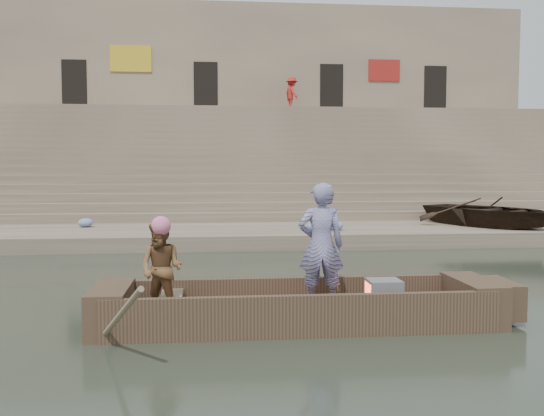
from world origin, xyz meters
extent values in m
plane|color=#273124|center=(0.00, 0.00, 0.00)|extent=(120.00, 120.00, 0.00)
cube|color=gray|center=(0.00, 8.00, 0.20)|extent=(32.00, 4.00, 0.40)
cube|color=gray|center=(0.00, 15.50, 1.40)|extent=(32.00, 3.00, 2.80)
cube|color=gray|center=(0.00, 22.50, 2.60)|extent=(32.00, 3.00, 5.20)
cube|color=gray|center=(0.00, 10.25, 0.35)|extent=(32.00, 0.50, 0.70)
cube|color=gray|center=(0.00, 10.75, 0.50)|extent=(32.00, 0.50, 1.00)
cube|color=gray|center=(0.00, 11.25, 0.65)|extent=(32.00, 0.50, 1.30)
cube|color=gray|center=(0.00, 11.75, 0.80)|extent=(32.00, 0.50, 1.60)
cube|color=gray|center=(0.00, 12.25, 0.95)|extent=(32.00, 0.50, 1.90)
cube|color=gray|center=(0.00, 12.75, 1.10)|extent=(32.00, 0.50, 2.20)
cube|color=gray|center=(0.00, 13.25, 1.25)|extent=(32.00, 0.50, 2.50)
cube|color=gray|center=(0.00, 13.75, 1.40)|extent=(32.00, 0.50, 2.80)
cube|color=gray|center=(0.00, 17.25, 1.55)|extent=(32.00, 0.50, 3.10)
cube|color=gray|center=(0.00, 17.75, 1.70)|extent=(32.00, 0.50, 3.40)
cube|color=gray|center=(0.00, 18.25, 1.85)|extent=(32.00, 0.50, 3.70)
cube|color=gray|center=(0.00, 18.75, 2.00)|extent=(32.00, 0.50, 4.00)
cube|color=gray|center=(0.00, 19.25, 2.15)|extent=(32.00, 0.50, 4.30)
cube|color=gray|center=(0.00, 19.75, 2.30)|extent=(32.00, 0.50, 4.60)
cube|color=gray|center=(0.00, 20.25, 2.45)|extent=(32.00, 0.50, 4.90)
cube|color=gray|center=(0.00, 20.75, 2.60)|extent=(32.00, 0.50, 5.20)
cube|color=#9D886B|center=(0.00, 26.50, 5.60)|extent=(32.00, 5.00, 11.20)
cube|color=black|center=(-9.00, 24.05, 6.60)|extent=(1.30, 0.18, 2.60)
cube|color=black|center=(-2.00, 24.05, 6.60)|extent=(1.30, 0.18, 2.60)
cube|color=black|center=(5.00, 24.05, 6.60)|extent=(1.30, 0.18, 2.60)
cube|color=black|center=(11.00, 24.05, 6.60)|extent=(1.30, 0.18, 2.60)
cube|color=gold|center=(-6.00, 23.98, 8.00)|extent=(2.20, 0.10, 1.40)
cube|color=maroon|center=(8.00, 23.98, 7.60)|extent=(1.80, 0.10, 1.20)
cube|color=brown|center=(-0.59, -1.27, 0.11)|extent=(5.00, 1.30, 0.22)
cube|color=brown|center=(-0.59, -1.89, 0.28)|extent=(5.20, 0.12, 0.56)
cube|color=brown|center=(-0.59, -0.65, 0.28)|extent=(5.20, 0.12, 0.56)
cube|color=brown|center=(-3.14, -1.27, 0.30)|extent=(0.50, 1.30, 0.60)
cube|color=brown|center=(1.96, -1.27, 0.30)|extent=(0.50, 1.30, 0.60)
cube|color=brown|center=(2.36, -1.27, 0.32)|extent=(0.35, 0.90, 0.50)
cube|color=#937A5B|center=(-2.34, -1.27, 0.40)|extent=(0.30, 1.20, 0.08)
cylinder|color=#937A5B|center=(-2.99, -2.17, 0.30)|extent=(1.03, 2.10, 1.36)
sphere|color=pink|center=(-2.45, -1.45, 1.43)|extent=(0.26, 0.26, 0.26)
imported|color=navy|center=(-0.25, -1.15, 1.10)|extent=(0.67, 0.46, 1.77)
imported|color=#206228|center=(-2.45, -1.45, 0.86)|extent=(0.76, 0.69, 1.27)
cube|color=slate|center=(0.64, -1.27, 0.42)|extent=(0.46, 0.42, 0.40)
cube|color=#E5593F|center=(0.43, -1.27, 0.42)|extent=(0.04, 0.34, 0.32)
imported|color=#2D2116|center=(6.63, 7.95, 0.84)|extent=(4.69, 5.19, 0.88)
imported|color=#B2231E|center=(2.59, 22.79, 6.09)|extent=(0.96, 1.28, 1.77)
ellipsoid|color=#3F5999|center=(-5.51, 8.89, 0.53)|extent=(0.44, 0.44, 0.26)
ellipsoid|color=#3F5999|center=(6.51, 9.38, 0.53)|extent=(0.44, 0.44, 0.26)
ellipsoid|color=#3F5999|center=(1.13, 7.14, 0.53)|extent=(0.44, 0.44, 0.26)
ellipsoid|color=#3F5999|center=(1.74, 7.27, 0.53)|extent=(0.44, 0.44, 0.26)
camera|label=1|loc=(-1.80, -9.44, 2.22)|focal=39.68mm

